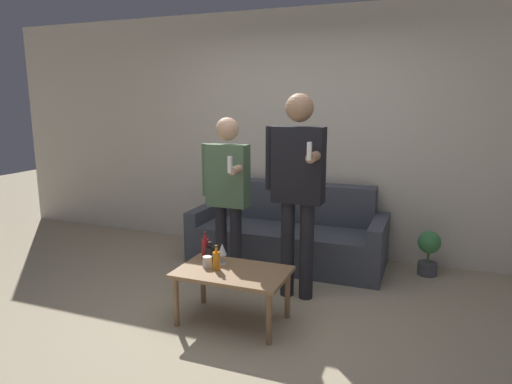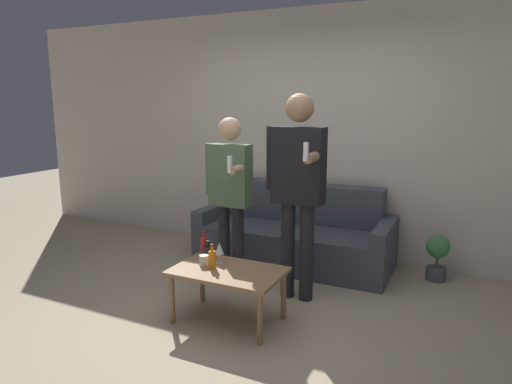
{
  "view_description": "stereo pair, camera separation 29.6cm",
  "coord_description": "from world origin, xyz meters",
  "views": [
    {
      "loc": [
        1.34,
        -2.95,
        1.72
      ],
      "look_at": [
        -0.04,
        0.62,
        0.95
      ],
      "focal_mm": 32.0,
      "sensor_mm": 36.0,
      "label": 1
    },
    {
      "loc": [
        1.62,
        -2.83,
        1.72
      ],
      "look_at": [
        -0.04,
        0.62,
        0.95
      ],
      "focal_mm": 32.0,
      "sensor_mm": 36.0,
      "label": 2
    }
  ],
  "objects": [
    {
      "name": "ground_plane",
      "position": [
        0.0,
        0.0,
        0.0
      ],
      "size": [
        16.0,
        16.0,
        0.0
      ],
      "primitive_type": "plane",
      "color": "tan"
    },
    {
      "name": "wall_back",
      "position": [
        0.0,
        2.03,
        1.35
      ],
      "size": [
        8.0,
        0.06,
        2.7
      ],
      "color": "beige",
      "rests_on": "ground_plane"
    },
    {
      "name": "couch",
      "position": [
        -0.04,
        1.6,
        0.29
      ],
      "size": [
        2.04,
        0.82,
        0.83
      ],
      "color": "#474C56",
      "rests_on": "ground_plane"
    },
    {
      "name": "coffee_table",
      "position": [
        -0.03,
        0.1,
        0.37
      ],
      "size": [
        0.86,
        0.54,
        0.43
      ],
      "color": "#8E6B47",
      "rests_on": "ground_plane"
    },
    {
      "name": "bottle_orange",
      "position": [
        -0.29,
        0.23,
        0.49
      ],
      "size": [
        0.07,
        0.07,
        0.16
      ],
      "color": "black",
      "rests_on": "coffee_table"
    },
    {
      "name": "bottle_green",
      "position": [
        -0.16,
        0.07,
        0.5
      ],
      "size": [
        0.06,
        0.06,
        0.2
      ],
      "color": "orange",
      "rests_on": "coffee_table"
    },
    {
      "name": "bottle_dark",
      "position": [
        -0.36,
        0.29,
        0.51
      ],
      "size": [
        0.06,
        0.06,
        0.22
      ],
      "color": "#B21E1E",
      "rests_on": "coffee_table"
    },
    {
      "name": "wine_glass_near",
      "position": [
        -0.17,
        0.21,
        0.54
      ],
      "size": [
        0.07,
        0.07,
        0.17
      ],
      "color": "silver",
      "rests_on": "coffee_table"
    },
    {
      "name": "cup_on_table",
      "position": [
        -0.25,
        0.1,
        0.47
      ],
      "size": [
        0.07,
        0.07,
        0.09
      ],
      "color": "white",
      "rests_on": "coffee_table"
    },
    {
      "name": "person_standing_left",
      "position": [
        -0.39,
        0.79,
        0.93
      ],
      "size": [
        0.45,
        0.4,
        1.57
      ],
      "color": "#232328",
      "rests_on": "ground_plane"
    },
    {
      "name": "person_standing_right",
      "position": [
        0.29,
        0.74,
        1.06
      ],
      "size": [
        0.51,
        0.45,
        1.78
      ],
      "color": "#232328",
      "rests_on": "ground_plane"
    },
    {
      "name": "potted_plant",
      "position": [
        1.38,
        1.71,
        0.26
      ],
      "size": [
        0.22,
        0.22,
        0.45
      ],
      "color": "#4C4C51",
      "rests_on": "ground_plane"
    }
  ]
}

